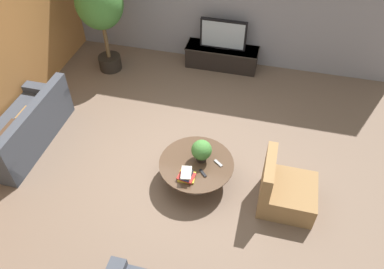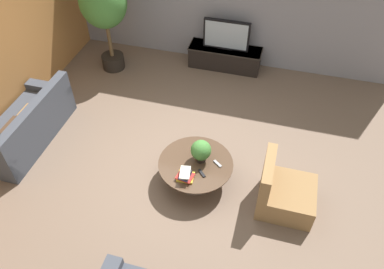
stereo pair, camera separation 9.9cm
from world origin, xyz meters
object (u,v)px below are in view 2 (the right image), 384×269
(armchair_wicker, at_px, (283,193))
(television, at_px, (226,35))
(couch_by_wall, at_px, (27,127))
(potted_plant_tabletop, at_px, (201,151))
(coffee_table, at_px, (196,168))
(media_console, at_px, (225,57))
(potted_palm_tall, at_px, (104,6))

(armchair_wicker, bearing_deg, television, 25.25)
(couch_by_wall, bearing_deg, potted_plant_tabletop, 89.59)
(couch_by_wall, height_order, potted_plant_tabletop, couch_by_wall)
(coffee_table, xyz_separation_m, couch_by_wall, (-3.03, 0.11, 0.01))
(coffee_table, bearing_deg, media_console, 93.76)
(couch_by_wall, bearing_deg, coffee_table, 87.99)
(potted_palm_tall, xyz_separation_m, potted_plant_tabletop, (2.58, -2.44, -0.80))
(coffee_table, height_order, potted_plant_tabletop, potted_plant_tabletop)
(coffee_table, relative_size, potted_palm_tall, 0.57)
(armchair_wicker, bearing_deg, coffee_table, 85.13)
(media_console, relative_size, coffee_table, 1.34)
(couch_by_wall, bearing_deg, potted_palm_tall, 168.14)
(media_console, height_order, television, television)
(media_console, xyz_separation_m, couch_by_wall, (-2.82, -3.08, 0.05))
(coffee_table, xyz_separation_m, potted_plant_tabletop, (0.06, 0.08, 0.32))
(television, xyz_separation_m, potted_plant_tabletop, (0.27, -3.10, -0.17))
(media_console, xyz_separation_m, armchair_wicker, (1.56, -3.31, 0.03))
(television, relative_size, coffee_table, 0.83)
(armchair_wicker, bearing_deg, potted_plant_tabletop, 81.24)
(media_console, relative_size, television, 1.61)
(media_console, xyz_separation_m, television, (0.00, -0.00, 0.53))
(potted_palm_tall, bearing_deg, media_console, 16.04)
(media_console, bearing_deg, potted_palm_tall, -163.96)
(television, xyz_separation_m, potted_palm_tall, (-2.31, -0.66, 0.63))
(armchair_wicker, distance_m, potted_palm_tall, 4.82)
(coffee_table, bearing_deg, potted_palm_tall, 134.92)
(media_console, distance_m, potted_palm_tall, 2.67)
(media_console, xyz_separation_m, potted_palm_tall, (-2.31, -0.66, 1.16))
(couch_by_wall, distance_m, potted_palm_tall, 2.71)
(media_console, height_order, coffee_table, media_console)
(media_console, height_order, potted_plant_tabletop, potted_plant_tabletop)
(potted_palm_tall, bearing_deg, potted_plant_tabletop, -43.47)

